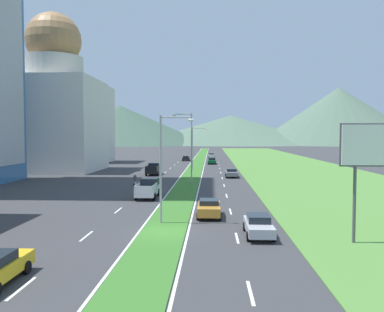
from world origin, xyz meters
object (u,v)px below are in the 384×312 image
street_lamp_far (194,145)px  car_6 (212,161)px  street_lamp_near (165,161)px  car_2 (258,225)px  car_5 (232,173)px  pickup_truck_1 (153,169)px  car_3 (211,155)px  pickup_truck_0 (148,189)px  street_lamp_mid (190,144)px  motorcycle_rider (135,182)px  car_4 (209,208)px  car_0 (186,158)px

street_lamp_far → car_6: size_ratio=1.85×
street_lamp_near → car_2: 8.71m
car_5 → pickup_truck_1: (-13.31, 3.38, 0.26)m
car_3 → pickup_truck_1: (-9.94, -53.49, 0.26)m
street_lamp_far → car_6: bearing=76.6°
street_lamp_far → car_2: size_ratio=1.82×
car_3 → street_lamp_far: bearing=-4.5°
pickup_truck_0 → car_6: bearing=-7.8°
street_lamp_mid → car_5: (6.31, 9.97, -4.92)m
street_lamp_near → motorcycle_rider: bearing=106.7°
street_lamp_mid → car_3: size_ratio=2.12×
street_lamp_near → car_6: street_lamp_near is taller
street_lamp_near → car_4: bearing=38.2°
car_5 → car_0: bearing=-166.3°
car_3 → car_0: bearing=-23.4°
car_0 → car_6: (6.91, -11.51, 0.05)m
car_3 → motorcycle_rider: motorcycle_rider is taller
street_lamp_mid → motorcycle_rider: 9.18m
street_lamp_mid → car_4: bearing=-82.7°
street_lamp_near → car_3: (3.51, 91.64, -4.13)m
street_lamp_far → pickup_truck_0: size_ratio=1.55×
car_4 → pickup_truck_0: bearing=-146.4°
street_lamp_mid → car_4: size_ratio=2.32×
street_lamp_mid → car_3: (2.93, 66.84, -4.92)m
pickup_truck_1 → pickup_truck_0: bearing=-173.1°
street_lamp_near → street_lamp_mid: street_lamp_mid is taller
car_4 → pickup_truck_0: 12.25m
car_3 → pickup_truck_1: 54.41m
car_2 → car_3: size_ratio=0.99×
street_lamp_far → car_5: 16.87m
car_0 → pickup_truck_0: pickup_truck_0 is taller
car_0 → pickup_truck_0: size_ratio=0.77×
car_2 → motorcycle_rider: bearing=-152.0°
street_lamp_mid → car_4: street_lamp_mid is taller
car_4 → pickup_truck_1: (-9.85, 35.46, 0.23)m
street_lamp_near → car_6: 64.87m
car_4 → car_6: 61.94m
pickup_truck_1 → car_0: bearing=-4.9°
car_0 → car_6: car_6 is taller
street_lamp_mid → car_5: size_ratio=2.14×
street_lamp_far → pickup_truck_1: street_lamp_far is taller
car_2 → car_6: bearing=-177.4°
street_lamp_mid → car_4: (2.85, -22.11, -4.88)m
street_lamp_far → car_6: 15.92m
street_lamp_mid → car_6: 40.25m
car_5 → pickup_truck_0: 24.15m
car_3 → pickup_truck_1: bearing=-10.5°
motorcycle_rider → car_0: bearing=-3.4°
street_lamp_far → pickup_truck_0: (-3.52, -36.78, -3.91)m
street_lamp_mid → car_6: street_lamp_mid is taller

